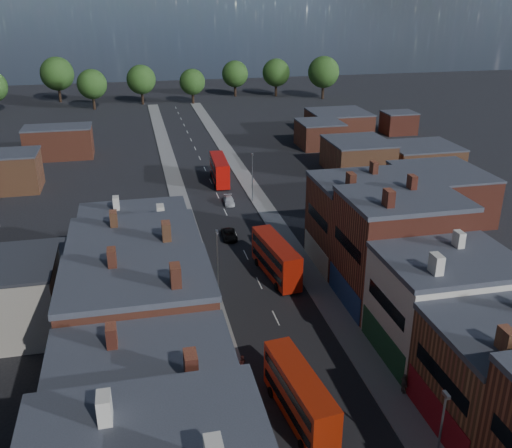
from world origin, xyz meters
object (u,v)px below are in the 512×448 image
bus_2 (219,170)px  ped_3 (404,384)px  car_2 (229,235)px  car_3 (229,201)px  ped_1 (242,363)px  bus_0 (300,395)px  bus_1 (276,258)px

bus_2 → ped_3: bearing=-82.0°
car_2 → car_3: 14.06m
car_2 → car_3: (2.40, 13.86, -0.04)m
ped_1 → ped_3: ped_3 is taller
ped_1 → bus_2: bearing=-78.8°
car_3 → bus_2: bearing=92.3°
bus_0 → ped_1: 7.98m
bus_1 → ped_1: size_ratio=6.69×
bus_2 → ped_3: 61.62m
bus_0 → ped_3: bearing=-0.8°
bus_0 → bus_1: size_ratio=0.96×
bus_0 → car_3: (3.18, 50.92, -1.83)m
bus_0 → car_2: size_ratio=2.42×
bus_2 → ped_1: size_ratio=6.53×
bus_2 → ped_1: (-6.80, -55.21, -1.53)m
ped_1 → car_3: bearing=-80.2°
bus_2 → car_3: bearing=-89.2°
bus_1 → bus_2: bus_1 is taller
bus_2 → car_3: 11.57m
bus_0 → bus_1: bearing=73.1°
bus_0 → car_2: (0.78, 37.07, -1.79)m
bus_2 → car_2: (-2.70, -25.26, -1.86)m
car_2 → ped_1: bearing=-95.8°
car_2 → car_3: car_2 is taller
bus_2 → ped_1: bearing=-94.8°
bus_0 → car_2: bearing=81.9°
car_2 → ped_3: ped_3 is taller
bus_2 → car_3: bus_2 is taller
bus_2 → ped_3: bus_2 is taller
ped_3 → car_2: bearing=13.8°
car_2 → car_3: size_ratio=1.11×
ped_3 → bus_2: bearing=5.7°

